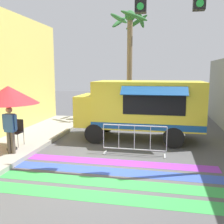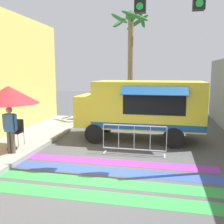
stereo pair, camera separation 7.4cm
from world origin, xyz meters
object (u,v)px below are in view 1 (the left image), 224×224
object	(u,v)px
traffic_signal_pole	(200,23)
palm_tree	(130,43)
folding_chair	(17,130)
barricade_front	(134,140)
patio_umbrella	(9,95)
food_truck	(139,105)
vendor_person	(10,127)

from	to	relation	value
traffic_signal_pole	palm_tree	distance (m)	7.87
folding_chair	palm_tree	distance (m)	8.34
traffic_signal_pole	palm_tree	size ratio (longest dim) A/B	0.92
palm_tree	barricade_front	bearing A→B (deg)	-80.80
patio_umbrella	palm_tree	distance (m)	8.24
food_truck	traffic_signal_pole	world-z (taller)	traffic_signal_pole
food_truck	folding_chair	size ratio (longest dim) A/B	5.36
food_truck	vendor_person	xyz separation A→B (m)	(-3.97, -3.26, -0.42)
food_truck	folding_chair	world-z (taller)	food_truck
vendor_person	barricade_front	size ratio (longest dim) A/B	0.71
folding_chair	patio_umbrella	bearing A→B (deg)	-77.93
folding_chair	palm_tree	world-z (taller)	palm_tree
folding_chair	palm_tree	bearing A→B (deg)	63.95
patio_umbrella	vendor_person	xyz separation A→B (m)	(0.24, -0.38, -1.04)
traffic_signal_pole	folding_chair	world-z (taller)	traffic_signal_pole
patio_umbrella	folding_chair	distance (m)	1.46
food_truck	palm_tree	bearing A→B (deg)	102.81
folding_chair	palm_tree	size ratio (longest dim) A/B	0.15
traffic_signal_pole	vendor_person	bearing A→B (deg)	-177.51
vendor_person	barricade_front	distance (m)	4.22
patio_umbrella	barricade_front	xyz separation A→B (m)	(4.27, 0.76, -1.57)
patio_umbrella	vendor_person	size ratio (longest dim) A/B	1.41
traffic_signal_pole	vendor_person	size ratio (longest dim) A/B	3.69
traffic_signal_pole	folding_chair	bearing A→B (deg)	173.88
traffic_signal_pole	folding_chair	xyz separation A→B (m)	(-6.26, 0.67, -3.48)
barricade_front	palm_tree	distance (m)	7.64
barricade_front	traffic_signal_pole	bearing A→B (deg)	-25.32
food_truck	barricade_front	xyz separation A→B (m)	(0.06, -2.12, -0.94)
traffic_signal_pole	patio_umbrella	bearing A→B (deg)	178.81
barricade_front	folding_chair	bearing A→B (deg)	-177.16
food_truck	vendor_person	size ratio (longest dim) A/B	3.27
folding_chair	barricade_front	size ratio (longest dim) A/B	0.43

